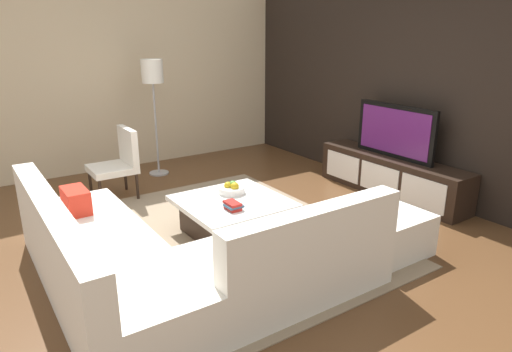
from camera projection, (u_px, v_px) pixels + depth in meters
ground_plane at (230, 240)px, 4.59m from camera, size 14.00×14.00×0.00m
feature_wall_back at (416, 83)px, 5.60m from camera, size 6.40×0.12×2.80m
side_wall_left at (129, 73)px, 6.79m from camera, size 0.12×5.20×2.80m
area_rug at (225, 236)px, 4.67m from camera, size 3.29×2.58×0.01m
media_console at (391, 176)px, 5.79m from camera, size 2.09×0.45×0.50m
television at (395, 131)px, 5.61m from camera, size 1.15×0.06×0.66m
sectional_couch at (171, 259)px, 3.62m from camera, size 2.51×2.43×0.82m
coffee_table at (233, 216)px, 4.66m from camera, size 1.01×1.02×0.38m
accent_chair_near at (119, 159)px, 5.65m from camera, size 0.52×0.53×0.87m
floor_lamp at (153, 80)px, 6.28m from camera, size 0.30×0.30×1.64m
ottoman at (383, 231)px, 4.31m from camera, size 0.70×0.70×0.40m
fruit_bowl at (232, 189)px, 4.78m from camera, size 0.28×0.28×0.13m
book_stack at (233, 206)px, 4.35m from camera, size 0.18×0.15×0.07m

